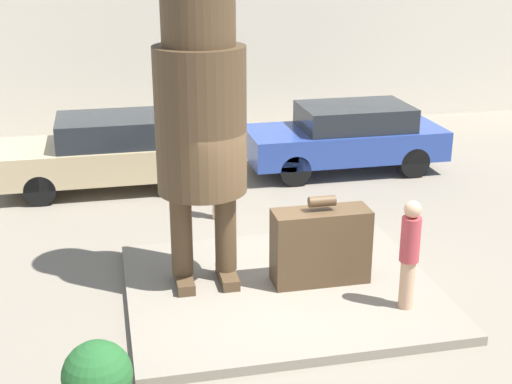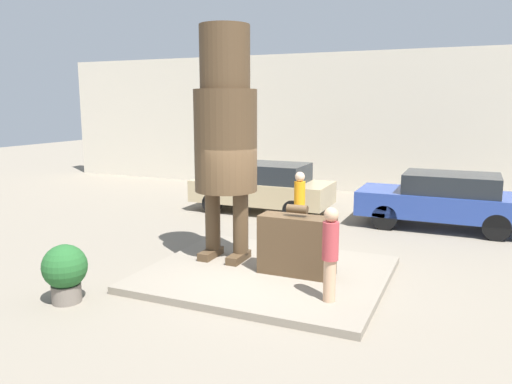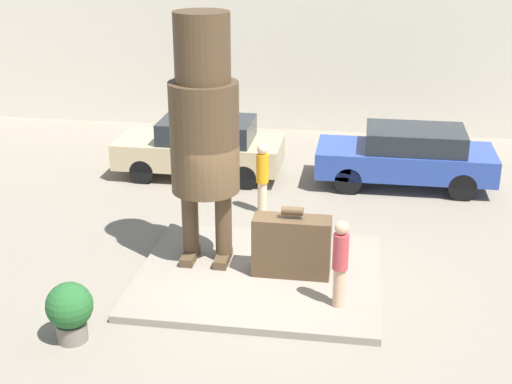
# 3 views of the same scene
# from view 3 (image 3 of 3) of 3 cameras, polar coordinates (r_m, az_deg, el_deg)

# --- Properties ---
(ground_plane) EXTENTS (60.00, 60.00, 0.00)m
(ground_plane) POSITION_cam_3_polar(r_m,az_deg,el_deg) (13.73, 0.26, -6.96)
(ground_plane) COLOR gray
(pedestal) EXTENTS (4.58, 3.95, 0.14)m
(pedestal) POSITION_cam_3_polar(r_m,az_deg,el_deg) (13.70, 0.26, -6.71)
(pedestal) COLOR gray
(pedestal) RESTS_ON ground_plane
(building_backdrop) EXTENTS (28.00, 0.60, 5.31)m
(building_backdrop) POSITION_cam_3_polar(r_m,az_deg,el_deg) (22.90, 4.35, 11.55)
(building_backdrop) COLOR beige
(building_backdrop) RESTS_ON ground_plane
(statue_figure) EXTENTS (1.30, 1.30, 4.80)m
(statue_figure) POSITION_cam_3_polar(r_m,az_deg,el_deg) (13.22, -4.18, 5.64)
(statue_figure) COLOR #4C3823
(statue_figure) RESTS_ON pedestal
(giant_suitcase) EXTENTS (1.46, 0.53, 1.37)m
(giant_suitcase) POSITION_cam_3_polar(r_m,az_deg,el_deg) (13.39, 2.87, -4.32)
(giant_suitcase) COLOR #4C3823
(giant_suitcase) RESTS_ON pedestal
(tourist) EXTENTS (0.27, 0.27, 1.60)m
(tourist) POSITION_cam_3_polar(r_m,az_deg,el_deg) (12.26, 6.76, -5.44)
(tourist) COLOR tan
(tourist) RESTS_ON pedestal
(parked_car_tan) EXTENTS (4.34, 1.81, 1.55)m
(parked_car_tan) POSITION_cam_3_polar(r_m,az_deg,el_deg) (18.86, -4.37, 3.67)
(parked_car_tan) COLOR tan
(parked_car_tan) RESTS_ON ground_plane
(parked_car_blue) EXTENTS (4.44, 1.81, 1.53)m
(parked_car_blue) POSITION_cam_3_polar(r_m,az_deg,el_deg) (18.47, 12.01, 2.89)
(parked_car_blue) COLOR #284293
(parked_car_blue) RESTS_ON ground_plane
(planter_pot) EXTENTS (0.77, 0.77, 1.03)m
(planter_pot) POSITION_cam_3_polar(r_m,az_deg,el_deg) (12.01, -14.67, -9.07)
(planter_pot) COLOR #70665B
(planter_pot) RESTS_ON ground_plane
(worker_hivis) EXTENTS (0.29, 0.29, 1.68)m
(worker_hivis) POSITION_cam_3_polar(r_m,az_deg,el_deg) (16.36, 0.52, 1.34)
(worker_hivis) COLOR beige
(worker_hivis) RESTS_ON ground_plane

